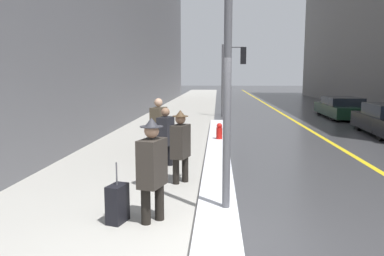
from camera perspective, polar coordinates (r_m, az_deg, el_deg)
The scene contains 13 objects.
ground_plane at distance 4.97m, azimuth 1.50°, elevation -18.77°, with size 160.00×160.00×0.00m, color #38383A.
sidewalk_slab at distance 19.68m, azimuth -2.44°, elevation 1.48°, with size 4.00×80.00×0.01m.
road_centre_stripe at distance 19.93m, azimuth 14.97°, elevation 1.28°, with size 0.16×80.00×0.00m.
snow_bank_curb at distance 10.59m, azimuth 3.93°, elevation -3.72°, with size 0.64×14.12×0.18m.
lamp_post at distance 5.78m, azimuth 5.56°, elevation 17.89°, with size 0.28×0.28×5.47m.
traffic_light_near at distance 20.54m, azimuth 6.59°, elevation 9.56°, with size 1.31×0.32×3.90m.
pedestrian_in_glasses at distance 5.68m, azimuth -6.09°, elevation -5.81°, with size 0.42×0.56×1.62m.
pedestrian_nearside at distance 7.74m, azimuth -1.72°, elevation -2.42°, with size 0.40×0.71×1.54m.
pedestrian_trailing at distance 9.17m, azimuth -4.04°, elevation -0.95°, with size 0.40×0.53×1.47m.
pedestrian_with_shoulder_bag at distance 10.51m, azimuth -5.07°, elevation 0.62°, with size 0.44×0.76×1.61m.
parked_car_dark_green at distance 21.56m, azimuth 21.78°, elevation 2.89°, with size 1.91×4.89×1.11m.
rolling_suitcase at distance 5.91m, azimuth -11.29°, elevation -11.27°, with size 0.31×0.41×0.95m.
fire_hydrant at distance 12.27m, azimuth 4.18°, elevation -0.89°, with size 0.20×0.20×0.70m.
Camera 1 is at (0.18, -4.43, 2.24)m, focal length 35.00 mm.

